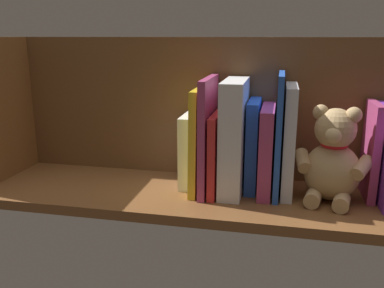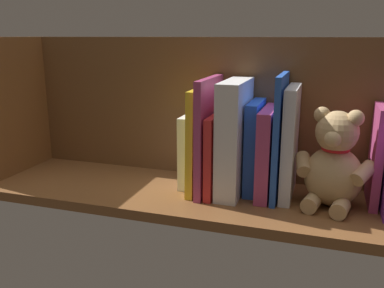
{
  "view_description": "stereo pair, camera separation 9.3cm",
  "coord_description": "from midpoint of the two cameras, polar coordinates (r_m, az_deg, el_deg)",
  "views": [
    {
      "loc": [
        -18.99,
        88.2,
        34.72
      ],
      "look_at": [
        0.0,
        0.0,
        11.01
      ],
      "focal_mm": 38.91,
      "sensor_mm": 36.0,
      "label": 1
    },
    {
      "loc": [
        -27.99,
        85.77,
        34.72
      ],
      "look_at": [
        0.0,
        0.0,
        11.01
      ],
      "focal_mm": 38.91,
      "sensor_mm": 36.0,
      "label": 2
    }
  ],
  "objects": [
    {
      "name": "book_6",
      "position": [
        0.95,
        0.68,
        -1.04
      ],
      "size": [
        1.63,
        18.09,
        18.03
      ],
      "primitive_type": "cube",
      "color": "red",
      "rests_on": "ground_plane"
    },
    {
      "name": "shelf_back_panel",
      "position": [
        1.04,
        -1.12,
        4.96
      ],
      "size": [
        99.8,
        1.5,
        34.26
      ],
      "primitive_type": "cube",
      "color": "brown",
      "rests_on": "ground_plane"
    },
    {
      "name": "book_7",
      "position": [
        0.94,
        -0.56,
        1.27
      ],
      "size": [
        1.62,
        18.45,
        25.74
      ],
      "primitive_type": "cube",
      "rotation": [
        0.0,
        -0.0,
        0.0
      ],
      "color": "#B23F72",
      "rests_on": "ground_plane"
    },
    {
      "name": "book_0",
      "position": [
        0.95,
        22.38,
        -1.39
      ],
      "size": [
        2.09,
        16.94,
        20.47
      ],
      "primitive_type": "cube",
      "color": "purple",
      "rests_on": "ground_plane"
    },
    {
      "name": "dictionary_thick_white",
      "position": [
        0.93,
        2.94,
        1.01
      ],
      "size": [
        4.89,
        17.57,
        25.29
      ],
      "primitive_type": "cube",
      "color": "white",
      "rests_on": "ground_plane"
    },
    {
      "name": "book_9",
      "position": [
        0.99,
        -2.96,
        -0.74
      ],
      "size": [
        2.97,
        13.12,
        16.89
      ],
      "primitive_type": "cube",
      "color": "silver",
      "rests_on": "ground_plane"
    },
    {
      "name": "book_3",
      "position": [
        0.93,
        9.02,
        1.27
      ],
      "size": [
        1.21,
        16.37,
        26.88
      ],
      "primitive_type": "cube",
      "color": "blue",
      "rests_on": "ground_plane"
    },
    {
      "name": "book_1",
      "position": [
        0.96,
        20.8,
        -0.85
      ],
      "size": [
        1.87,
        12.66,
        20.89
      ],
      "primitive_type": "cube",
      "rotation": [
        0.0,
        -0.01,
        0.0
      ],
      "color": "#B23F72",
      "rests_on": "ground_plane"
    },
    {
      "name": "book_2",
      "position": [
        0.93,
        10.39,
        0.51
      ],
      "size": [
        2.43,
        15.24,
        24.31
      ],
      "primitive_type": "cube",
      "color": "silver",
      "rests_on": "ground_plane"
    },
    {
      "name": "teddy_bear",
      "position": [
        0.92,
        16.01,
        -2.11
      ],
      "size": [
        16.38,
        14.86,
        20.63
      ],
      "rotation": [
        0.0,
        0.0,
        -0.21
      ],
      "color": "tan",
      "rests_on": "ground_plane"
    },
    {
      "name": "book_8",
      "position": [
        0.95,
        -1.72,
        0.72
      ],
      "size": [
        1.97,
        17.58,
        23.48
      ],
      "primitive_type": "cube",
      "rotation": [
        0.0,
        -0.01,
        0.0
      ],
      "color": "yellow",
      "rests_on": "ground_plane"
    },
    {
      "name": "book_4",
      "position": [
        0.94,
        7.42,
        -0.83
      ],
      "size": [
        2.87,
        16.14,
        19.46
      ],
      "primitive_type": "cube",
      "color": "#B23F72",
      "rests_on": "ground_plane"
    },
    {
      "name": "book_5",
      "position": [
        0.95,
        5.62,
        -0.18
      ],
      "size": [
        2.55,
        13.15,
        20.56
      ],
      "primitive_type": "cube",
      "color": "blue",
      "rests_on": "ground_plane"
    },
    {
      "name": "ground_plane",
      "position": [
        0.97,
        -2.77,
        -6.97
      ],
      "size": [
        99.8,
        29.47,
        2.2
      ],
      "primitive_type": "cube",
      "color": "brown"
    },
    {
      "name": "shelf_side_divider",
      "position": [
        1.14,
        -26.95,
        4.24
      ],
      "size": [
        2.4,
        23.47,
        34.26
      ],
      "primitive_type": "cube",
      "color": "brown",
      "rests_on": "ground_plane"
    }
  ]
}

